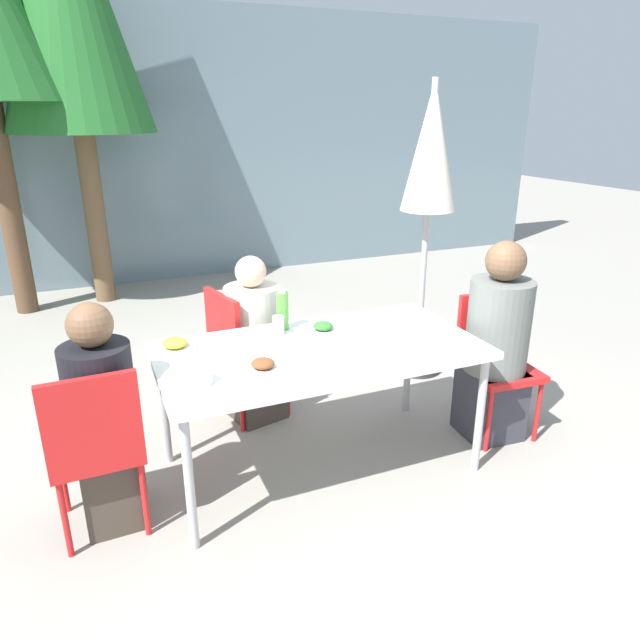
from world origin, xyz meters
TOP-DOWN VIEW (x-y plane):
  - ground_plane at (0.00, 0.00)m, footprint 24.00×24.00m
  - building_facade at (0.00, 4.35)m, footprint 10.00×0.20m
  - dining_table at (0.00, 0.00)m, footprint 1.68×0.86m
  - chair_left at (-1.14, -0.12)m, footprint 0.41×0.41m
  - person_left at (-1.09, -0.03)m, footprint 0.31×0.31m
  - chair_right at (1.15, -0.01)m, footprint 0.43×0.43m
  - person_right at (1.09, -0.08)m, footprint 0.36×0.36m
  - chair_far at (-0.26, 0.71)m, footprint 0.48×0.48m
  - person_far at (-0.17, 0.68)m, footprint 0.37×0.37m
  - closed_umbrella at (1.19, 0.89)m, footprint 0.38×0.38m
  - plate_0 at (-0.36, -0.16)m, footprint 0.20×0.20m
  - plate_1 at (0.10, 0.19)m, footprint 0.20×0.20m
  - plate_2 at (-0.70, 0.25)m, footprint 0.23×0.23m
  - bottle at (-0.09, 0.32)m, footprint 0.07×0.07m
  - drinking_cup at (-0.14, 0.25)m, footprint 0.07×0.07m
  - salad_bowl at (-0.68, -0.18)m, footprint 0.14×0.14m

SIDE VIEW (x-z plane):
  - ground_plane at x=0.00m, z-range 0.00..0.00m
  - chair_left at x=-1.14m, z-range 0.07..0.93m
  - chair_right at x=1.15m, z-range 0.07..0.93m
  - chair_far at x=-0.26m, z-range 0.07..0.93m
  - person_far at x=-0.17m, z-range -0.04..1.04m
  - person_left at x=-1.09m, z-range -0.03..1.09m
  - person_right at x=1.09m, z-range -0.04..1.18m
  - dining_table at x=0.00m, z-range 0.31..1.04m
  - plate_1 at x=0.10m, z-range 0.72..0.78m
  - plate_0 at x=-0.36m, z-range 0.72..0.78m
  - plate_2 at x=-0.70m, z-range 0.72..0.78m
  - salad_bowl at x=-0.68m, z-range 0.72..0.79m
  - drinking_cup at x=-0.14m, z-range 0.72..0.83m
  - bottle at x=-0.09m, z-range 0.72..0.95m
  - building_facade at x=0.00m, z-range 0.00..3.00m
  - closed_umbrella at x=1.19m, z-range 0.52..2.61m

